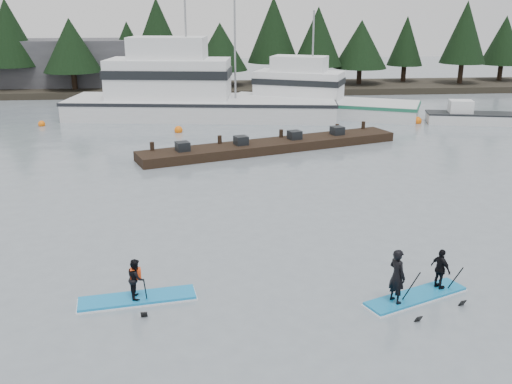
{
  "coord_description": "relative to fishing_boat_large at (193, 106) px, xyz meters",
  "views": [
    {
      "loc": [
        -2.03,
        -15.4,
        8.13
      ],
      "look_at": [
        0.0,
        6.0,
        1.1
      ],
      "focal_mm": 40.0,
      "sensor_mm": 36.0,
      "label": 1
    }
  ],
  "objects": [
    {
      "name": "paddleboard_duo",
      "position": [
        6.67,
        -29.39,
        -0.27
      ],
      "size": [
        3.33,
        2.0,
        2.19
      ],
      "rotation": [
        0.0,
        0.0,
        0.4
      ],
      "color": "#1276AE",
      "rests_on": "ground"
    },
    {
      "name": "floating_dock",
      "position": [
        4.72,
        -11.11,
        -0.59
      ],
      "size": [
        15.81,
        7.31,
        0.53
      ],
      "primitive_type": "cube",
      "rotation": [
        0.0,
        0.0,
        0.34
      ],
      "color": "black",
      "rests_on": "ground"
    },
    {
      "name": "far_shore",
      "position": [
        2.69,
        13.68,
        -0.56
      ],
      "size": [
        70.0,
        8.0,
        0.6
      ],
      "primitive_type": "cube",
      "color": "#2D281E",
      "rests_on": "ground"
    },
    {
      "name": "buoy_a",
      "position": [
        -10.75,
        -2.46,
        -0.86
      ],
      "size": [
        0.49,
        0.49,
        0.49
      ],
      "primitive_type": "sphere",
      "color": "orange",
      "rests_on": "ground"
    },
    {
      "name": "paddleboard_solo",
      "position": [
        -1.37,
        -28.74,
        -0.47
      ],
      "size": [
        3.41,
        1.3,
        1.79
      ],
      "rotation": [
        0.0,
        0.0,
        0.15
      ],
      "color": "#147DBE",
      "rests_on": "ground"
    },
    {
      "name": "fishing_boat_medium",
      "position": [
        9.52,
        0.4,
        -0.23
      ],
      "size": [
        15.26,
        9.91,
        8.78
      ],
      "rotation": [
        0.0,
        0.0,
        -0.42
      ],
      "color": "silver",
      "rests_on": "ground"
    },
    {
      "name": "treeline",
      "position": [
        2.69,
        13.68,
        -0.86
      ],
      "size": [
        60.0,
        4.0,
        8.0
      ],
      "primitive_type": null,
      "color": "black",
      "rests_on": "ground"
    },
    {
      "name": "buoy_c",
      "position": [
        16.26,
        -3.98,
        -0.86
      ],
      "size": [
        0.61,
        0.61,
        0.61
      ],
      "primitive_type": "sphere",
      "color": "orange",
      "rests_on": "ground"
    },
    {
      "name": "waterfront_building",
      "position": [
        -11.31,
        15.68,
        1.64
      ],
      "size": [
        18.0,
        6.0,
        5.0
      ],
      "primitive_type": "cube",
      "color": "#4C4C51",
      "rests_on": "ground"
    },
    {
      "name": "fishing_boat_large",
      "position": [
        0.0,
        0.0,
        0.0
      ],
      "size": [
        20.67,
        8.33,
        11.06
      ],
      "rotation": [
        0.0,
        0.0,
        -0.14
      ],
      "color": "silver",
      "rests_on": "ground"
    },
    {
      "name": "ground",
      "position": [
        2.69,
        -28.32,
        -0.86
      ],
      "size": [
        160.0,
        160.0,
        0.0
      ],
      "primitive_type": "plane",
      "color": "slate",
      "rests_on": "ground"
    },
    {
      "name": "skiff",
      "position": [
        20.25,
        -4.47,
        -0.48
      ],
      "size": [
        6.82,
        3.38,
        0.76
      ],
      "primitive_type": "cube",
      "rotation": [
        0.0,
        0.0,
        -0.23
      ],
      "color": "silver",
      "rests_on": "ground"
    },
    {
      "name": "buoy_b",
      "position": [
        -0.98,
        -5.54,
        -0.86
      ],
      "size": [
        0.56,
        0.56,
        0.56
      ],
      "primitive_type": "sphere",
      "color": "orange",
      "rests_on": "ground"
    }
  ]
}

